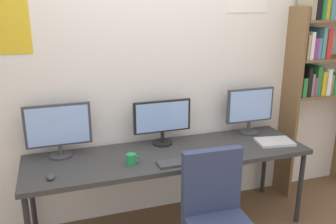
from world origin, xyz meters
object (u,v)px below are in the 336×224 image
Objects in this scene: bookshelf at (320,68)px; computer_mouse at (51,177)px; monitor_center at (162,120)px; keyboard_main at (179,162)px; laptop_closed at (275,142)px; desk at (170,158)px; monitor_left at (58,128)px; coffee_mug at (132,159)px; monitor_right at (250,108)px.

computer_mouse is at bearing -171.30° from bookshelf.
keyboard_main is at bearing -90.00° from monitor_center.
laptop_closed is (0.98, 0.14, 0.00)m from keyboard_main.
bookshelf reaches higher than computer_mouse.
laptop_closed is at bearing -5.50° from desk.
laptop_closed is (0.98, -0.09, 0.06)m from desk.
monitor_left reaches higher than keyboard_main.
coffee_mug reaches higher than desk.
bookshelf reaches higher than monitor_center.
desk is at bearing 19.27° from coffee_mug.
computer_mouse is (-1.87, -0.39, -0.24)m from monitor_right.
computer_mouse is at bearing -102.60° from monitor_left.
keyboard_main is at bearing -90.00° from desk.
bookshelf is at bearing 34.23° from laptop_closed.
monitor_center reaches higher than computer_mouse.
desk is at bearing -172.17° from bookshelf.
coffee_mug reaches higher than laptop_closed.
monitor_center is 1.08× the size of monitor_right.
keyboard_main is 0.98m from computer_mouse.
keyboard_main is at bearing -3.21° from computer_mouse.
monitor_right is at bearing 11.73° from computer_mouse.
bookshelf reaches higher than laptop_closed.
desk is 4.98× the size of monitor_right.
laptop_closed is at bearing 2.36° from computer_mouse.
coffee_mug is (-1.25, -0.34, -0.21)m from monitor_right.
monitor_center is at bearing -0.00° from monitor_left.
bookshelf is at bearing 0.61° from monitor_center.
monitor_center is at bearing -179.39° from bookshelf.
computer_mouse reaches higher than laptop_closed.
monitor_right is 1.52× the size of laptop_closed.
monitor_right is 1.31m from coffee_mug.
monitor_left reaches higher than computer_mouse.
laptop_closed is at bearing -9.31° from monitor_left.
monitor_right is at bearing -178.70° from bookshelf.
coffee_mug is at bearing -160.73° from desk.
desk is 0.96m from monitor_left.
computer_mouse reaches higher than keyboard_main.
monitor_center is 1.51× the size of keyboard_main.
bookshelf is at bearing 7.83° from desk.
bookshelf is 19.84× the size of coffee_mug.
monitor_right is (0.89, 0.21, 0.30)m from desk.
keyboard_main is 0.99m from laptop_closed.
bookshelf reaches higher than keyboard_main.
desk is 6.95× the size of keyboard_main.
bookshelf reaches higher than monitor_right.
monitor_left reaches higher than coffee_mug.
computer_mouse is 0.30× the size of laptop_closed.
monitor_center is 1.05m from laptop_closed.
keyboard_main is (0.89, -0.44, -0.24)m from monitor_left.
monitor_center is at bearing 21.65° from computer_mouse.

